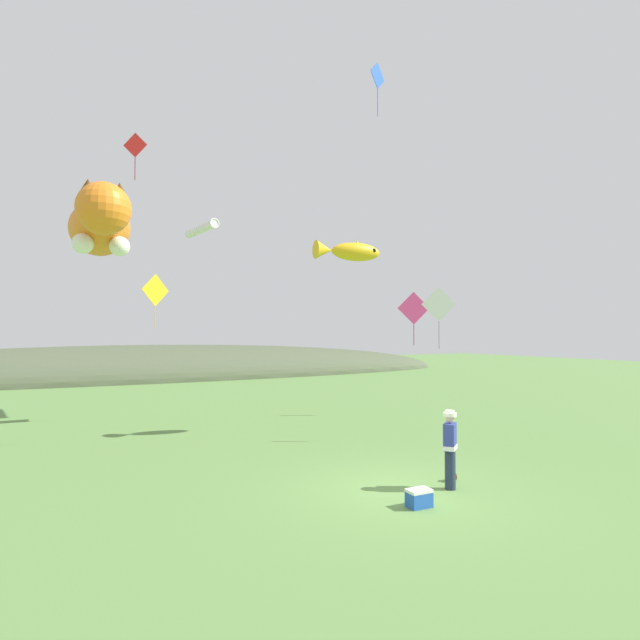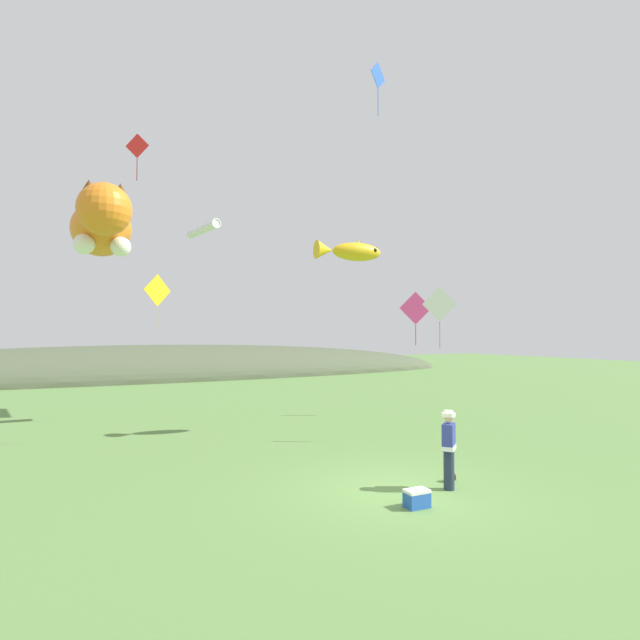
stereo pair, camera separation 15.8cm
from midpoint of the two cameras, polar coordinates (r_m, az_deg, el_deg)
ground_plane at (r=11.87m, az=9.79°, el=-18.78°), size 120.00×120.00×0.00m
distant_hill_ridge at (r=43.56m, az=-18.26°, el=-6.18°), size 57.63×12.65×5.28m
festival_attendant at (r=11.99m, az=14.88°, el=-13.85°), size 0.49×0.46×1.77m
kite_spool at (r=12.82m, az=15.01°, el=-16.92°), size 0.17×0.22×0.22m
picnic_cooler at (r=10.89m, az=11.44°, el=-19.35°), size 0.50×0.34×0.36m
kite_giant_cat at (r=17.78m, az=-23.43°, el=9.73°), size 1.97×6.69×2.03m
kite_fish_windsock at (r=18.00m, az=3.67°, el=7.85°), size 2.55×0.96×0.77m
kite_tube_streamer at (r=23.16m, az=-13.01°, el=10.08°), size 0.82×2.97×0.44m
kite_diamond_pink at (r=21.97m, az=11.07°, el=1.30°), size 1.32×0.57×2.32m
kite_diamond_white at (r=16.79m, az=13.77°, el=1.71°), size 0.97×0.61×2.03m
kite_diamond_blue at (r=18.03m, az=6.92°, el=25.92°), size 0.79×0.38×1.76m
kite_diamond_red at (r=22.11m, az=-19.96°, el=18.15°), size 0.83×0.56×1.89m
kite_diamond_gold at (r=21.22m, az=-17.89°, el=3.21°), size 1.16×0.65×2.22m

